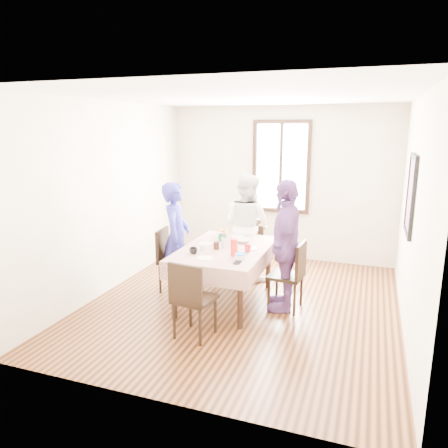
{
  "coord_description": "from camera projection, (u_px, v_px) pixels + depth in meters",
  "views": [
    {
      "loc": [
        1.53,
        -5.12,
        2.34
      ],
      "look_at": [
        -0.26,
        -0.06,
        1.1
      ],
      "focal_mm": 33.87,
      "sensor_mm": 36.0,
      "label": 1
    }
  ],
  "objects": [
    {
      "name": "ground",
      "position": [
        243.0,
        303.0,
        5.73
      ],
      "size": [
        4.5,
        4.5,
        0.0
      ],
      "primitive_type": "plane",
      "color": "black",
      "rests_on": "ground"
    },
    {
      "name": "person_far",
      "position": [
        247.0,
        227.0,
        6.56
      ],
      "size": [
        0.98,
        0.88,
        1.65
      ],
      "primitive_type": "imported",
      "rotation": [
        0.0,
        0.0,
        2.75
      ],
      "color": "white",
      "rests_on": "ground"
    },
    {
      "name": "person_left",
      "position": [
        176.0,
        238.0,
        6.02
      ],
      "size": [
        0.5,
        0.65,
        1.59
      ],
      "primitive_type": "imported",
      "rotation": [
        0.0,
        0.0,
        1.8
      ],
      "color": "navy",
      "rests_on": "ground"
    },
    {
      "name": "flower_vase",
      "position": [
        224.0,
        242.0,
        5.67
      ],
      "size": [
        0.06,
        0.06,
        0.13
      ],
      "primitive_type": "cylinder",
      "color": "silver",
      "rests_on": "tablecloth"
    },
    {
      "name": "back_wall",
      "position": [
        281.0,
        184.0,
        7.5
      ],
      "size": [
        4.0,
        0.0,
        4.0
      ],
      "primitive_type": "plane",
      "rotation": [
        1.57,
        0.0,
        0.0
      ],
      "color": "beige",
      "rests_on": "ground"
    },
    {
      "name": "window_pane",
      "position": [
        281.0,
        167.0,
        7.42
      ],
      "size": [
        0.9,
        0.02,
        1.5
      ],
      "primitive_type": "cube",
      "color": "white",
      "rests_on": "back_wall"
    },
    {
      "name": "art_poster",
      "position": [
        411.0,
        195.0,
        5.02
      ],
      "size": [
        0.04,
        0.76,
        0.96
      ],
      "primitive_type": "cube",
      "color": "red",
      "rests_on": "right_wall"
    },
    {
      "name": "plate_far",
      "position": [
        237.0,
        237.0,
        6.18
      ],
      "size": [
        0.2,
        0.2,
        0.01
      ],
      "primitive_type": "cylinder",
      "color": "white",
      "rests_on": "tablecloth"
    },
    {
      "name": "window_frame",
      "position": [
        281.0,
        167.0,
        7.41
      ],
      "size": [
        1.02,
        0.06,
        1.62
      ],
      "primitive_type": "cube",
      "color": "black",
      "rests_on": "back_wall"
    },
    {
      "name": "mug_flag",
      "position": [
        248.0,
        249.0,
        5.44
      ],
      "size": [
        0.13,
        0.13,
        0.09
      ],
      "primitive_type": "imported",
      "rotation": [
        0.0,
        0.0,
        0.92
      ],
      "color": "red",
      "rests_on": "tablecloth"
    },
    {
      "name": "tablecloth",
      "position": [
        225.0,
        248.0,
        5.64
      ],
      "size": [
        1.1,
        1.64,
        0.01
      ],
      "primitive_type": "cube",
      "color": "#530802",
      "rests_on": "dining_table"
    },
    {
      "name": "chair_right",
      "position": [
        286.0,
        275.0,
        5.48
      ],
      "size": [
        0.46,
        0.46,
        0.91
      ],
      "primitive_type": "cube",
      "rotation": [
        0.0,
        0.0,
        1.48
      ],
      "color": "black",
      "rests_on": "ground"
    },
    {
      "name": "person_right",
      "position": [
        285.0,
        246.0,
        5.4
      ],
      "size": [
        0.55,
        1.05,
        1.71
      ],
      "primitive_type": "imported",
      "rotation": [
        0.0,
        0.0,
        -1.43
      ],
      "color": "#673E7E",
      "rests_on": "ground"
    },
    {
      "name": "plate_near",
      "position": [
        205.0,
        258.0,
        5.17
      ],
      "size": [
        0.2,
        0.2,
        0.01
      ],
      "primitive_type": "cylinder",
      "color": "white",
      "rests_on": "tablecloth"
    },
    {
      "name": "chair_left",
      "position": [
        175.0,
        260.0,
        6.1
      ],
      "size": [
        0.46,
        0.46,
        0.91
      ],
      "primitive_type": "cube",
      "rotation": [
        0.0,
        0.0,
        -1.48
      ],
      "color": "black",
      "rests_on": "ground"
    },
    {
      "name": "serving_bowl",
      "position": [
        243.0,
        241.0,
        5.9
      ],
      "size": [
        0.21,
        0.21,
        0.05
      ],
      "primitive_type": "imported",
      "rotation": [
        0.0,
        0.0,
        -0.05
      ],
      "color": "white",
      "rests_on": "tablecloth"
    },
    {
      "name": "dining_table",
      "position": [
        225.0,
        275.0,
        5.72
      ],
      "size": [
        0.98,
        1.52,
        0.75
      ],
      "primitive_type": "cube",
      "color": "black",
      "rests_on": "ground"
    },
    {
      "name": "plate_right",
      "position": [
        250.0,
        248.0,
        5.6
      ],
      "size": [
        0.2,
        0.2,
        0.01
      ],
      "primitive_type": "cylinder",
      "color": "white",
      "rests_on": "tablecloth"
    },
    {
      "name": "flower_bunch",
      "position": [
        224.0,
        234.0,
        5.64
      ],
      "size": [
        0.09,
        0.09,
        0.1
      ],
      "primitive_type": null,
      "color": "yellow",
      "rests_on": "flower_vase"
    },
    {
      "name": "mug_black",
      "position": [
        193.0,
        251.0,
        5.36
      ],
      "size": [
        0.12,
        0.12,
        0.08
      ],
      "primitive_type": "imported",
      "rotation": [
        0.0,
        0.0,
        0.2
      ],
      "color": "black",
      "rests_on": "tablecloth"
    },
    {
      "name": "plate_left",
      "position": [
        206.0,
        244.0,
        5.82
      ],
      "size": [
        0.2,
        0.2,
        0.01
      ],
      "primitive_type": "cylinder",
      "color": "white",
      "rests_on": "tablecloth"
    },
    {
      "name": "jam_jar",
      "position": [
        216.0,
        246.0,
        5.56
      ],
      "size": [
        0.07,
        0.07,
        0.1
      ],
      "primitive_type": "cylinder",
      "color": "black",
      "rests_on": "tablecloth"
    },
    {
      "name": "juice_carton",
      "position": [
        234.0,
        248.0,
        5.26
      ],
      "size": [
        0.07,
        0.07,
        0.22
      ],
      "primitive_type": "cube",
      "color": "red",
      "rests_on": "tablecloth"
    },
    {
      "name": "smartphone",
      "position": [
        237.0,
        262.0,
        5.02
      ],
      "size": [
        0.08,
        0.15,
        0.01
      ],
      "primitive_type": "cube",
      "color": "black",
      "rests_on": "tablecloth"
    },
    {
      "name": "right_wall",
      "position": [
        413.0,
        216.0,
        4.78
      ],
      "size": [
        0.0,
        4.5,
        4.5
      ],
      "primitive_type": "plane",
      "rotation": [
        1.57,
        0.0,
        -1.57
      ],
      "color": "beige",
      "rests_on": "ground"
    },
    {
      "name": "butter_lid",
      "position": [
        240.0,
        254.0,
        5.12
      ],
      "size": [
        0.12,
        0.12,
        0.01
      ],
      "primitive_type": "cylinder",
      "color": "blue",
      "rests_on": "butter_tub"
    },
    {
      "name": "drinking_glass",
      "position": [
        203.0,
        248.0,
        5.49
      ],
      "size": [
        0.06,
        0.06,
        0.09
      ],
      "primitive_type": "cylinder",
      "color": "silver",
      "rests_on": "tablecloth"
    },
    {
      "name": "chair_near",
      "position": [
        195.0,
        299.0,
        4.75
      ],
      "size": [
        0.48,
        0.48,
        0.91
      ],
      "primitive_type": "cube",
      "rotation": [
        0.0,
        0.0,
        -0.14
      ],
      "color": "black",
      "rests_on": "ground"
    },
    {
      "name": "mug_green",
      "position": [
        222.0,
        238.0,
        5.96
      ],
      "size": [
        0.15,
        0.15,
        0.09
      ],
      "primitive_type": "imported",
      "rotation": [
        0.0,
        0.0,
        -0.36
      ],
      "color": "#0C7226",
      "rests_on": "tablecloth"
    },
    {
      "name": "butter_tub",
      "position": [
        240.0,
        257.0,
        5.13
      ],
      "size": [
        0.13,
        0.13,
        0.06
      ],
      "primitive_type": "cylinder",
      "color": "white",
      "rests_on": "tablecloth"
    },
    {
      "name": "chair_far",
      "position": [
        247.0,
        249.0,
        6.66
      ],
      "size": [
        0.43,
        0.43,
        0.91
      ],
      "primitive_type": "cube",
      "rotation": [
        0.0,
        0.0,
        3.13
      ],
      "color": "black",
      "rests_on": "ground"
    }
  ]
}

